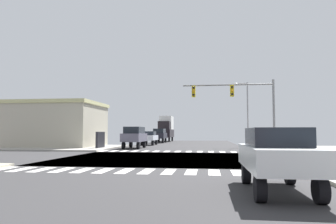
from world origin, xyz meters
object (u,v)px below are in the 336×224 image
traffic_signal_mast (237,98)px  suv_trailing_2 (134,136)px  street_lamp (246,108)px  suv_leading_1 (160,134)px  bank_building (36,125)px  box_truck_nearside_1 (166,128)px  sedan_middle_2 (149,137)px  sedan_inner_4 (276,154)px

traffic_signal_mast → suv_trailing_2: (-10.55, 5.48, -3.36)m
street_lamp → suv_leading_1: size_ratio=1.69×
street_lamp → bank_building: street_lamp is taller
box_truck_nearside_1 → sedan_middle_2: size_ratio=1.67×
street_lamp → bank_building: bearing=-171.5°
traffic_signal_mast → suv_leading_1: 25.97m
bank_building → traffic_signal_mast: bearing=-16.4°
box_truck_nearside_1 → suv_leading_1: bearing=90.0°
traffic_signal_mast → sedan_middle_2: bearing=126.5°
traffic_signal_mast → suv_trailing_2: bearing=152.6°
bank_building → box_truck_nearside_1: 27.52m
traffic_signal_mast → bank_building: bearing=163.6°
street_lamp → sedan_inner_4: 29.18m
traffic_signal_mast → suv_trailing_2: 12.35m
traffic_signal_mast → suv_leading_1: size_ratio=1.74×
bank_building → suv_leading_1: bearing=54.2°
suv_leading_1 → sedan_inner_4: 43.16m
street_lamp → bank_building: size_ratio=0.47×
street_lamp → suv_trailing_2: street_lamp is taller
suv_trailing_2 → sedan_inner_4: 25.98m
street_lamp → sedan_middle_2: bearing=162.6°
sedan_middle_2 → suv_trailing_2: bearing=90.0°
traffic_signal_mast → bank_building: size_ratio=0.48×
sedan_middle_2 → sedan_inner_4: same height
bank_building → sedan_inner_4: bearing=-48.6°
sedan_middle_2 → sedan_inner_4: size_ratio=1.00×
sedan_middle_2 → traffic_signal_mast: bearing=126.5°
sedan_middle_2 → box_truck_nearside_1: bearing=-90.0°
suv_leading_1 → suv_trailing_2: size_ratio=1.00×
bank_building → box_truck_nearside_1: (12.15, 24.70, -0.07)m
suv_leading_1 → sedan_inner_4: (10.00, -41.98, -0.28)m
suv_trailing_2 → sedan_inner_4: (10.00, -23.98, -0.28)m
box_truck_nearside_1 → sedan_inner_4: bearing=101.3°
street_lamp → suv_leading_1: (-12.50, 13.13, -3.28)m
traffic_signal_mast → sedan_middle_2: traffic_signal_mast is taller
box_truck_nearside_1 → bank_building: bearing=63.8°
sedan_middle_2 → suv_leading_1: bearing=-90.0°
suv_trailing_2 → sedan_middle_2: size_ratio=1.07×
suv_trailing_2 → sedan_inner_4: bearing=112.6°
box_truck_nearside_1 → street_lamp: bearing=120.8°
street_lamp → traffic_signal_mast: bearing=-100.6°
sedan_inner_4 → sedan_middle_2: bearing=107.0°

